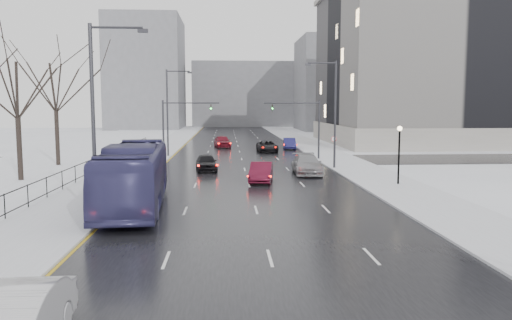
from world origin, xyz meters
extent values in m
cube|color=black|center=(0.00, 60.00, 0.02)|extent=(16.00, 150.00, 0.04)
cube|color=black|center=(0.00, 48.00, 0.02)|extent=(130.00, 10.00, 0.04)
cube|color=silver|center=(-10.50, 60.00, 0.08)|extent=(5.00, 150.00, 0.16)
cube|color=silver|center=(10.50, 60.00, 0.08)|extent=(5.00, 150.00, 0.16)
cube|color=white|center=(-20.00, 60.00, 0.06)|extent=(14.00, 150.00, 0.12)
cube|color=black|center=(-13.00, 30.00, 1.41)|extent=(0.04, 70.00, 0.05)
cube|color=black|center=(-13.00, 30.00, 0.41)|extent=(0.04, 70.00, 0.05)
cylinder|color=black|center=(-13.00, 30.00, 0.81)|extent=(0.06, 0.06, 1.30)
cylinder|color=#2D2D33|center=(8.40, 40.00, 5.00)|extent=(0.20, 0.20, 10.00)
cylinder|color=#2D2D33|center=(7.10, 40.00, 9.80)|extent=(2.60, 0.12, 0.12)
cube|color=#2D2D33|center=(5.80, 40.00, 9.65)|extent=(0.50, 0.25, 0.18)
cylinder|color=#2D2D33|center=(-8.40, 20.00, 5.00)|extent=(0.20, 0.20, 10.00)
cylinder|color=#2D2D33|center=(-7.10, 20.00, 9.80)|extent=(2.60, 0.12, 0.12)
cube|color=#2D2D33|center=(-5.80, 20.00, 9.65)|extent=(0.50, 0.25, 0.18)
cylinder|color=#2D2D33|center=(-8.40, 52.00, 5.00)|extent=(0.20, 0.20, 10.00)
cylinder|color=#2D2D33|center=(-7.10, 52.00, 9.80)|extent=(2.60, 0.12, 0.12)
cube|color=#2D2D33|center=(-5.80, 52.00, 9.65)|extent=(0.50, 0.25, 0.18)
cylinder|color=black|center=(11.00, 30.00, 2.16)|extent=(0.14, 0.14, 4.00)
sphere|color=#FFE5B2|center=(11.00, 30.00, 4.26)|extent=(0.36, 0.36, 0.36)
cylinder|color=#2D2D33|center=(8.40, 48.00, 3.25)|extent=(0.20, 0.20, 6.50)
cylinder|color=#2D2D33|center=(5.40, 48.00, 6.20)|extent=(6.00, 0.12, 0.12)
imported|color=#2D2D33|center=(3.30, 48.00, 5.60)|extent=(0.15, 0.18, 0.90)
sphere|color=#19FF33|center=(3.30, 47.85, 5.60)|extent=(0.16, 0.16, 0.16)
cylinder|color=#2D2D33|center=(-8.40, 48.00, 3.25)|extent=(0.20, 0.20, 6.50)
cylinder|color=#2D2D33|center=(-5.40, 48.00, 6.20)|extent=(6.00, 0.12, 0.12)
imported|color=#2D2D33|center=(-3.30, 48.00, 5.60)|extent=(0.15, 0.18, 0.90)
sphere|color=#19FF33|center=(-3.30, 47.85, 5.60)|extent=(0.16, 0.16, 0.16)
cylinder|color=#2D2D33|center=(9.20, 44.00, 1.41)|extent=(0.06, 0.06, 2.50)
cylinder|color=white|center=(9.20, 44.00, 2.56)|extent=(0.60, 0.03, 0.60)
torus|color=#B20C0C|center=(9.20, 44.00, 2.56)|extent=(0.58, 0.06, 0.58)
cube|color=gray|center=(35.00, 72.00, 12.00)|extent=(40.00, 30.00, 24.00)
cube|color=gray|center=(35.00, 72.00, 1.50)|extent=(40.60, 30.60, 3.00)
cube|color=slate|center=(28.00, 115.00, 11.00)|extent=(24.00, 20.00, 22.00)
cube|color=slate|center=(-22.00, 125.00, 14.00)|extent=(18.00, 22.00, 28.00)
cube|color=slate|center=(4.00, 140.00, 9.00)|extent=(30.00, 18.00, 18.00)
imported|color=navy|center=(-7.00, 23.19, 1.89)|extent=(4.10, 13.49, 3.70)
imported|color=black|center=(-3.50, 39.25, 0.81)|extent=(2.25, 4.65, 1.53)
imported|color=#560E22|center=(1.01, 32.36, 0.81)|extent=(2.25, 4.84, 1.54)
imported|color=black|center=(3.50, 57.27, 0.76)|extent=(2.61, 5.26, 1.43)
imported|color=gray|center=(5.27, 36.62, 0.87)|extent=(2.50, 5.79, 1.66)
imported|color=maroon|center=(-2.25, 64.50, 0.90)|extent=(2.68, 5.26, 1.72)
imported|color=navy|center=(6.88, 61.33, 0.79)|extent=(1.90, 4.64, 1.49)
camera|label=1|loc=(-1.65, -5.76, 5.94)|focal=35.00mm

